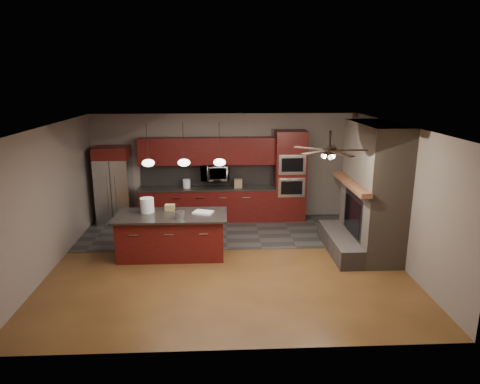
{
  "coord_description": "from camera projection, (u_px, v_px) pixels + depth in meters",
  "views": [
    {
      "loc": [
        -0.14,
        -8.22,
        3.69
      ],
      "look_at": [
        0.28,
        0.6,
        1.33
      ],
      "focal_mm": 32.0,
      "sensor_mm": 36.0,
      "label": 1
    }
  ],
  "objects": [
    {
      "name": "left_wall",
      "position": [
        49.0,
        199.0,
        8.36
      ],
      "size": [
        0.02,
        6.0,
        2.8
      ],
      "primitive_type": "cube",
      "color": "#72665B",
      "rests_on": "ground"
    },
    {
      "name": "ceiling_fan",
      "position": [
        329.0,
        150.0,
        7.56
      ],
      "size": [
        1.27,
        1.33,
        0.41
      ],
      "color": "black",
      "rests_on": "ceiling"
    },
    {
      "name": "fireplace_column",
      "position": [
        370.0,
        194.0,
        9.08
      ],
      "size": [
        1.3,
        2.1,
        2.8
      ],
      "color": "brown",
      "rests_on": "ground"
    },
    {
      "name": "white_bucket",
      "position": [
        147.0,
        205.0,
        9.07
      ],
      "size": [
        0.38,
        0.38,
        0.31
      ],
      "primitive_type": "cylinder",
      "rotation": [
        0.0,
        0.0,
        0.39
      ],
      "color": "white",
      "rests_on": "kitchen_island"
    },
    {
      "name": "refrigerator",
      "position": [
        114.0,
        185.0,
        11.02
      ],
      "size": [
        0.86,
        0.75,
        2.01
      ],
      "color": "silver",
      "rests_on": "ground"
    },
    {
      "name": "counter_box",
      "position": [
        238.0,
        183.0,
        11.2
      ],
      "size": [
        0.21,
        0.17,
        0.23
      ],
      "primitive_type": "cube",
      "rotation": [
        0.0,
        0.0,
        -0.06
      ],
      "color": "#95764D",
      "rests_on": "back_cabinetry"
    },
    {
      "name": "pendant_right",
      "position": [
        220.0,
        162.0,
        9.05
      ],
      "size": [
        0.26,
        0.26,
        0.92
      ],
      "color": "black",
      "rests_on": "ceiling"
    },
    {
      "name": "back_wall",
      "position": [
        225.0,
        166.0,
        11.42
      ],
      "size": [
        7.0,
        0.02,
        2.8
      ],
      "primitive_type": "cube",
      "color": "#72665B",
      "rests_on": "ground"
    },
    {
      "name": "paint_can",
      "position": [
        180.0,
        215.0,
        8.72
      ],
      "size": [
        0.24,
        0.24,
        0.13
      ],
      "primitive_type": "cylinder",
      "rotation": [
        0.0,
        0.0,
        0.24
      ],
      "color": "#ADADB2",
      "rests_on": "kitchen_island"
    },
    {
      "name": "slate_tile_patch",
      "position": [
        226.0,
        231.0,
        10.62
      ],
      "size": [
        7.0,
        2.4,
        0.01
      ],
      "primitive_type": "cube",
      "color": "#363330",
      "rests_on": "ground"
    },
    {
      "name": "ground",
      "position": [
        228.0,
        261.0,
        8.89
      ],
      "size": [
        7.0,
        7.0,
        0.0
      ],
      "primitive_type": "plane",
      "color": "brown",
      "rests_on": "ground"
    },
    {
      "name": "ceiling",
      "position": [
        227.0,
        126.0,
        8.16
      ],
      "size": [
        7.0,
        6.0,
        0.02
      ],
      "primitive_type": "cube",
      "color": "white",
      "rests_on": "back_wall"
    },
    {
      "name": "pendant_left",
      "position": [
        148.0,
        163.0,
        8.98
      ],
      "size": [
        0.26,
        0.26,
        0.92
      ],
      "color": "black",
      "rests_on": "ceiling"
    },
    {
      "name": "back_cabinetry",
      "position": [
        208.0,
        187.0,
        11.28
      ],
      "size": [
        3.59,
        0.64,
        2.2
      ],
      "color": "#56150F",
      "rests_on": "ground"
    },
    {
      "name": "paint_tray",
      "position": [
        203.0,
        212.0,
        9.03
      ],
      "size": [
        0.46,
        0.39,
        0.04
      ],
      "primitive_type": "cube",
      "rotation": [
        0.0,
        0.0,
        -0.33
      ],
      "color": "white",
      "rests_on": "kitchen_island"
    },
    {
      "name": "oven_tower",
      "position": [
        290.0,
        176.0,
        11.26
      ],
      "size": [
        0.8,
        0.63,
        2.38
      ],
      "color": "#56150F",
      "rests_on": "ground"
    },
    {
      "name": "microwave",
      "position": [
        215.0,
        172.0,
        11.19
      ],
      "size": [
        0.73,
        0.41,
        0.5
      ],
      "primitive_type": "imported",
      "color": "silver",
      "rests_on": "back_cabinetry"
    },
    {
      "name": "counter_bucket",
      "position": [
        187.0,
        184.0,
        11.18
      ],
      "size": [
        0.25,
        0.25,
        0.22
      ],
      "primitive_type": "cylinder",
      "rotation": [
        0.0,
        0.0,
        -0.31
      ],
      "color": "white",
      "rests_on": "back_cabinetry"
    },
    {
      "name": "right_wall",
      "position": [
        399.0,
        194.0,
        8.69
      ],
      "size": [
        0.02,
        6.0,
        2.8
      ],
      "primitive_type": "cube",
      "color": "#72665B",
      "rests_on": "ground"
    },
    {
      "name": "kitchen_island",
      "position": [
        172.0,
        235.0,
        9.07
      ],
      "size": [
        2.35,
        1.07,
        0.92
      ],
      "rotation": [
        0.0,
        0.0,
        -0.0
      ],
      "color": "#56150F",
      "rests_on": "ground"
    },
    {
      "name": "pendant_center",
      "position": [
        184.0,
        162.0,
        9.01
      ],
      "size": [
        0.26,
        0.26,
        0.92
      ],
      "color": "black",
      "rests_on": "ceiling"
    },
    {
      "name": "cardboard_box",
      "position": [
        170.0,
        207.0,
        9.22
      ],
      "size": [
        0.21,
        0.16,
        0.13
      ],
      "primitive_type": "cube",
      "rotation": [
        0.0,
        0.0,
        -0.04
      ],
      "color": "#A08952",
      "rests_on": "kitchen_island"
    }
  ]
}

